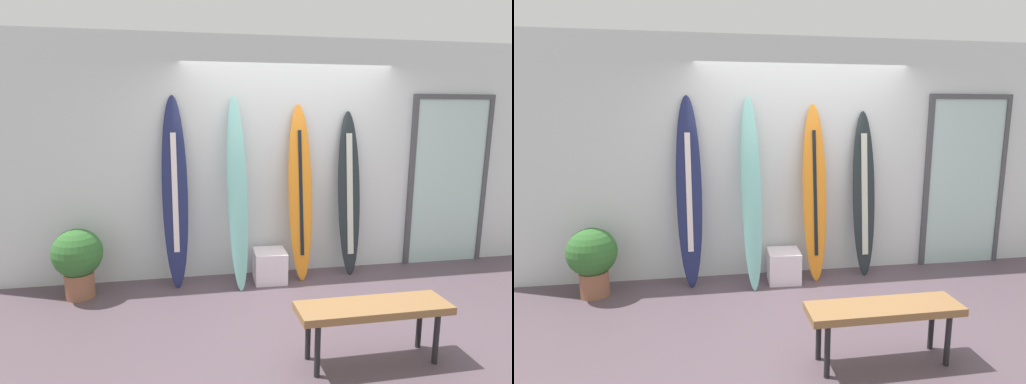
% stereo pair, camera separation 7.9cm
% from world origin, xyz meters
% --- Properties ---
extents(ground, '(8.00, 8.00, 0.04)m').
position_xyz_m(ground, '(0.00, 0.00, -0.02)').
color(ground, '#52424B').
extents(wall_back, '(7.20, 0.20, 2.80)m').
position_xyz_m(wall_back, '(0.00, 1.30, 1.40)').
color(wall_back, silver).
rests_on(wall_back, ground).
extents(surfboard_navy, '(0.29, 0.35, 2.14)m').
position_xyz_m(surfboard_navy, '(-1.34, 1.02, 1.05)').
color(surfboard_navy, '#1D2350').
rests_on(surfboard_navy, ground).
extents(surfboard_seafoam, '(0.24, 0.53, 2.14)m').
position_xyz_m(surfboard_seafoam, '(-0.66, 0.91, 1.07)').
color(surfboard_seafoam, '#7AC3BB').
rests_on(surfboard_seafoam, ground).
extents(surfboard_sunset, '(0.29, 0.39, 2.05)m').
position_xyz_m(surfboard_sunset, '(0.09, 1.00, 1.02)').
color(surfboard_sunset, orange).
rests_on(surfboard_sunset, ground).
extents(surfboard_charcoal, '(0.28, 0.31, 1.97)m').
position_xyz_m(surfboard_charcoal, '(0.71, 1.03, 0.98)').
color(surfboard_charcoal, '#1F262A').
rests_on(surfboard_charcoal, ground).
extents(display_block_left, '(0.38, 0.38, 0.36)m').
position_xyz_m(display_block_left, '(-0.28, 0.92, 0.18)').
color(display_block_left, white).
rests_on(display_block_left, ground).
extents(glass_door, '(1.10, 0.06, 2.17)m').
position_xyz_m(glass_door, '(2.12, 1.18, 1.12)').
color(glass_door, silver).
rests_on(glass_door, ground).
extents(potted_plant, '(0.51, 0.51, 0.75)m').
position_xyz_m(potted_plant, '(-2.37, 0.84, 0.44)').
color(potted_plant, '#8D5A41').
rests_on(potted_plant, ground).
extents(bench, '(1.20, 0.33, 0.48)m').
position_xyz_m(bench, '(0.17, -0.79, 0.42)').
color(bench, brown).
rests_on(bench, ground).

